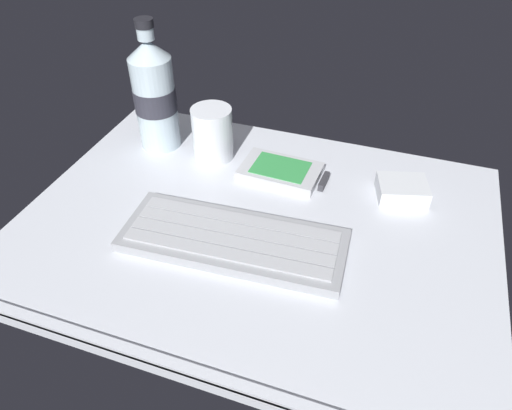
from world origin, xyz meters
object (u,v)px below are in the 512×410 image
(keyboard, at_px, (233,240))
(charger_block, at_px, (402,190))
(handheld_device, at_px, (284,172))
(water_bottle, at_px, (155,95))
(juice_cup, at_px, (213,135))

(keyboard, relative_size, charger_block, 4.22)
(keyboard, distance_m, charger_block, 0.26)
(handheld_device, height_order, charger_block, charger_block)
(keyboard, bearing_deg, water_bottle, 137.34)
(keyboard, xyz_separation_m, charger_block, (0.20, 0.17, 0.00))
(juice_cup, bearing_deg, water_bottle, 176.46)
(keyboard, distance_m, handheld_device, 0.17)
(handheld_device, distance_m, juice_cup, 0.13)
(handheld_device, relative_size, charger_block, 1.87)
(water_bottle, bearing_deg, charger_block, -1.89)
(water_bottle, bearing_deg, handheld_device, -5.34)
(keyboard, relative_size, juice_cup, 3.48)
(keyboard, bearing_deg, handheld_device, 83.10)
(handheld_device, relative_size, juice_cup, 1.54)
(juice_cup, height_order, water_bottle, water_bottle)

